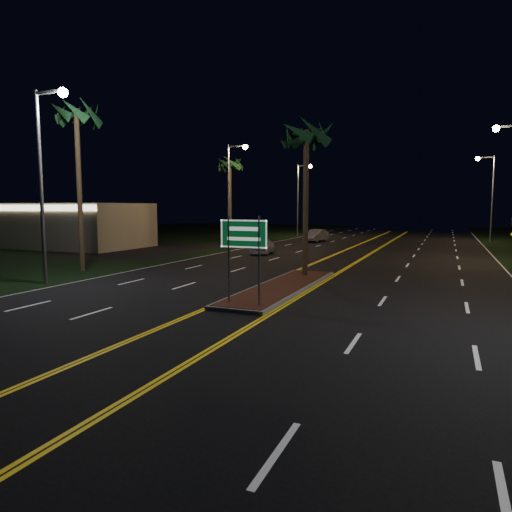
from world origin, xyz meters
The scene contains 14 objects.
ground centered at (0.00, 0.00, 0.00)m, with size 120.00×120.00×0.00m, color black.
grass_left centered at (-30.00, 25.00, 0.00)m, with size 40.00×110.00×0.01m, color black.
median_island centered at (0.00, 7.00, 0.08)m, with size 2.25×10.25×0.17m.
highway_sign centered at (0.00, 2.80, 2.40)m, with size 1.80×0.08×3.20m.
commercial_building centered at (-26.00, 19.99, 2.00)m, with size 15.00×8.12×4.00m.
streetlight_left_near centered at (-10.61, 4.00, 5.66)m, with size 1.91×0.44×9.00m.
streetlight_left_mid centered at (-10.61, 24.00, 5.66)m, with size 1.91×0.44×9.00m.
streetlight_left_far centered at (-10.61, 44.00, 5.66)m, with size 1.91×0.44×9.00m.
streetlight_right_far centered at (10.61, 42.00, 5.66)m, with size 1.91×0.44×9.00m.
palm_median centered at (0.00, 10.50, 7.28)m, with size 2.40×2.40×8.30m.
palm_left_near centered at (-12.50, 8.00, 8.68)m, with size 2.40×2.40×9.80m.
palm_left_far centered at (-12.80, 28.00, 7.75)m, with size 2.40×2.40×8.80m.
car_near centered at (-6.65, 21.12, 0.71)m, with size 1.83×4.28×1.43m, color white.
car_far centered at (-6.21, 35.46, 0.75)m, with size 1.94×4.53×1.51m, color #A1A4AB.
Camera 1 is at (6.70, -12.06, 3.65)m, focal length 32.00 mm.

